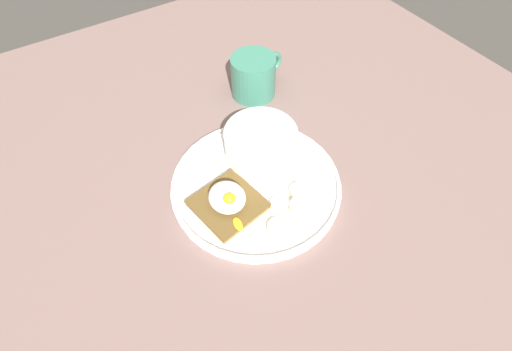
{
  "coord_description": "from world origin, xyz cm",
  "views": [
    {
      "loc": [
        32.07,
        -20.49,
        52.96
      ],
      "look_at": [
        0.0,
        0.0,
        5.0
      ],
      "focal_mm": 28.0,
      "sensor_mm": 36.0,
      "label": 1
    }
  ],
  "objects_px": {
    "banana_slice_left": "(279,204)",
    "banana_slice_right": "(300,192)",
    "oatmeal_bowl": "(261,145)",
    "coffee_mug": "(254,76)",
    "banana_slice_front": "(300,207)",
    "toast_slice": "(228,204)",
    "banana_slice_back": "(279,228)",
    "poached_egg": "(227,198)"
  },
  "relations": [
    {
      "from": "coffee_mug",
      "to": "banana_slice_left",
      "type": "bearing_deg",
      "value": -24.53
    },
    {
      "from": "banana_slice_front",
      "to": "coffee_mug",
      "type": "height_order",
      "value": "coffee_mug"
    },
    {
      "from": "banana_slice_front",
      "to": "coffee_mug",
      "type": "relative_size",
      "value": 0.35
    },
    {
      "from": "toast_slice",
      "to": "banana_slice_right",
      "type": "height_order",
      "value": "banana_slice_right"
    },
    {
      "from": "poached_egg",
      "to": "banana_slice_right",
      "type": "height_order",
      "value": "poached_egg"
    },
    {
      "from": "toast_slice",
      "to": "coffee_mug",
      "type": "bearing_deg",
      "value": 139.49
    },
    {
      "from": "oatmeal_bowl",
      "to": "toast_slice",
      "type": "bearing_deg",
      "value": -59.57
    },
    {
      "from": "toast_slice",
      "to": "coffee_mug",
      "type": "height_order",
      "value": "coffee_mug"
    },
    {
      "from": "banana_slice_back",
      "to": "banana_slice_left",
      "type": "bearing_deg",
      "value": 144.61
    },
    {
      "from": "poached_egg",
      "to": "coffee_mug",
      "type": "height_order",
      "value": "coffee_mug"
    },
    {
      "from": "banana_slice_front",
      "to": "banana_slice_right",
      "type": "height_order",
      "value": "banana_slice_front"
    },
    {
      "from": "toast_slice",
      "to": "banana_slice_left",
      "type": "xyz_separation_m",
      "value": [
        0.04,
        0.07,
        -0.0
      ]
    },
    {
      "from": "coffee_mug",
      "to": "oatmeal_bowl",
      "type": "bearing_deg",
      "value": -28.89
    },
    {
      "from": "oatmeal_bowl",
      "to": "coffee_mug",
      "type": "bearing_deg",
      "value": 151.11
    },
    {
      "from": "banana_slice_left",
      "to": "banana_slice_back",
      "type": "bearing_deg",
      "value": -35.39
    },
    {
      "from": "banana_slice_front",
      "to": "banana_slice_back",
      "type": "bearing_deg",
      "value": -74.59
    },
    {
      "from": "toast_slice",
      "to": "banana_slice_front",
      "type": "height_order",
      "value": "banana_slice_front"
    },
    {
      "from": "oatmeal_bowl",
      "to": "banana_slice_left",
      "type": "bearing_deg",
      "value": -16.85
    },
    {
      "from": "oatmeal_bowl",
      "to": "banana_slice_right",
      "type": "height_order",
      "value": "oatmeal_bowl"
    },
    {
      "from": "oatmeal_bowl",
      "to": "poached_egg",
      "type": "xyz_separation_m",
      "value": [
        0.06,
        -0.09,
        -0.01
      ]
    },
    {
      "from": "poached_egg",
      "to": "banana_slice_left",
      "type": "height_order",
      "value": "poached_egg"
    },
    {
      "from": "oatmeal_bowl",
      "to": "banana_slice_back",
      "type": "distance_m",
      "value": 0.14
    },
    {
      "from": "oatmeal_bowl",
      "to": "banana_slice_front",
      "type": "distance_m",
      "value": 0.12
    },
    {
      "from": "oatmeal_bowl",
      "to": "toast_slice",
      "type": "height_order",
      "value": "oatmeal_bowl"
    },
    {
      "from": "banana_slice_left",
      "to": "toast_slice",
      "type": "bearing_deg",
      "value": -122.31
    },
    {
      "from": "banana_slice_back",
      "to": "oatmeal_bowl",
      "type": "bearing_deg",
      "value": 157.77
    },
    {
      "from": "banana_slice_left",
      "to": "banana_slice_right",
      "type": "height_order",
      "value": "banana_slice_right"
    },
    {
      "from": "banana_slice_right",
      "to": "oatmeal_bowl",
      "type": "bearing_deg",
      "value": -174.12
    },
    {
      "from": "oatmeal_bowl",
      "to": "banana_slice_left",
      "type": "distance_m",
      "value": 0.1
    },
    {
      "from": "oatmeal_bowl",
      "to": "coffee_mug",
      "type": "xyz_separation_m",
      "value": [
        -0.16,
        0.09,
        -0.0
      ]
    },
    {
      "from": "poached_egg",
      "to": "banana_slice_front",
      "type": "relative_size",
      "value": 2.07
    },
    {
      "from": "toast_slice",
      "to": "banana_slice_back",
      "type": "bearing_deg",
      "value": 28.68
    },
    {
      "from": "toast_slice",
      "to": "coffee_mug",
      "type": "xyz_separation_m",
      "value": [
        -0.21,
        0.18,
        0.02
      ]
    },
    {
      "from": "banana_slice_left",
      "to": "banana_slice_right",
      "type": "relative_size",
      "value": 1.06
    },
    {
      "from": "oatmeal_bowl",
      "to": "coffee_mug",
      "type": "height_order",
      "value": "coffee_mug"
    },
    {
      "from": "banana_slice_back",
      "to": "coffee_mug",
      "type": "xyz_separation_m",
      "value": [
        -0.29,
        0.14,
        0.03
      ]
    },
    {
      "from": "banana_slice_front",
      "to": "banana_slice_left",
      "type": "relative_size",
      "value": 1.07
    },
    {
      "from": "oatmeal_bowl",
      "to": "banana_slice_front",
      "type": "bearing_deg",
      "value": -3.54
    },
    {
      "from": "banana_slice_front",
      "to": "banana_slice_right",
      "type": "distance_m",
      "value": 0.03
    },
    {
      "from": "oatmeal_bowl",
      "to": "poached_egg",
      "type": "distance_m",
      "value": 0.11
    },
    {
      "from": "poached_egg",
      "to": "coffee_mug",
      "type": "xyz_separation_m",
      "value": [
        -0.21,
        0.18,
        0.01
      ]
    },
    {
      "from": "banana_slice_left",
      "to": "oatmeal_bowl",
      "type": "bearing_deg",
      "value": 163.15
    }
  ]
}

